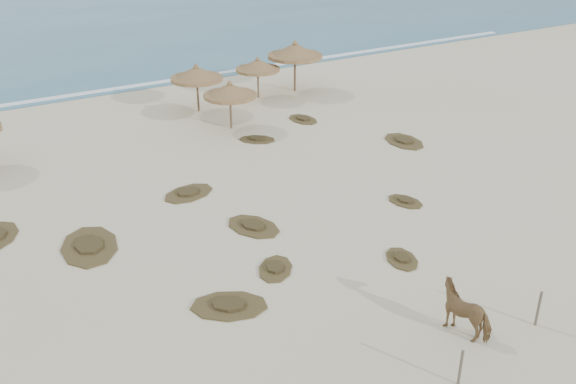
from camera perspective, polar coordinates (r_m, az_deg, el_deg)
name	(u,v)px	position (r m, az deg, el deg)	size (l,w,h in m)	color
ground	(324,306)	(19.99, 3.18, -10.09)	(160.00, 160.00, 0.00)	beige
foam_line	(92,92)	(42.08, -17.00, 8.47)	(70.00, 0.60, 0.01)	white
palapa_3	(196,74)	(36.56, -8.14, 10.33)	(3.83, 3.83, 2.77)	brown
palapa_4	(230,91)	(33.65, -5.19, 8.93)	(3.20, 3.20, 2.61)	brown
palapa_5	(258,66)	(38.82, -2.70, 11.16)	(3.51, 3.51, 2.52)	brown
palapa_6	(295,51)	(40.04, 0.63, 12.39)	(3.49, 3.49, 3.18)	brown
horse	(467,310)	(19.25, 15.62, -10.05)	(0.79, 1.73, 1.46)	olive
fence_post_near	(461,368)	(17.50, 15.09, -14.86)	(0.08, 0.08, 1.09)	#685D4E
fence_post_far	(538,309)	(20.22, 21.37, -9.63)	(0.08, 0.08, 1.16)	#685D4E
scrub_1	(89,246)	(23.96, -17.24, -4.60)	(2.59, 3.42, 0.16)	brown
scrub_2	(275,268)	(21.63, -1.14, -6.81)	(1.96, 2.06, 0.16)	brown
scrub_3	(253,226)	(24.20, -3.11, -3.04)	(2.17, 2.67, 0.16)	brown
scrub_4	(405,201)	(26.48, 10.38, -0.80)	(1.35, 1.76, 0.16)	brown
scrub_5	(404,141)	(32.76, 10.27, 4.48)	(1.86, 2.65, 0.16)	brown
scrub_7	(257,139)	(32.51, -2.75, 4.71)	(2.18, 2.08, 0.16)	brown
scrub_9	(229,305)	(19.98, -5.26, -10.00)	(2.85, 2.52, 0.16)	brown
scrub_10	(303,119)	(35.37, 1.34, 6.50)	(1.44, 2.05, 0.16)	brown
scrub_12	(402,259)	(22.50, 10.08, -5.85)	(1.48, 1.83, 0.16)	brown
scrub_13	(188,193)	(27.05, -8.84, -0.08)	(2.60, 2.06, 0.16)	brown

